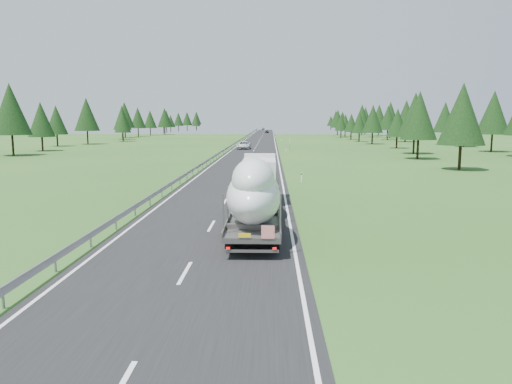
{
  "coord_description": "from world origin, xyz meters",
  "views": [
    {
      "loc": [
        3.46,
        -19.39,
        6.14
      ],
      "look_at": [
        2.59,
        9.62,
        1.94
      ],
      "focal_mm": 35.0,
      "sensor_mm": 36.0,
      "label": 1
    }
  ],
  "objects_px": {
    "distant_car_dark": "(267,132)",
    "distant_car_blue": "(263,129)",
    "highway_sign": "(290,142)",
    "boat_truck": "(256,187)",
    "distant_van": "(244,145)"
  },
  "relations": [
    {
      "from": "distant_car_dark",
      "to": "distant_car_blue",
      "type": "xyz_separation_m",
      "value": [
        -3.09,
        80.32,
        -0.01
      ]
    },
    {
      "from": "boat_truck",
      "to": "distant_car_blue",
      "type": "height_order",
      "value": "boat_truck"
    },
    {
      "from": "distant_car_dark",
      "to": "distant_car_blue",
      "type": "distance_m",
      "value": 80.38
    },
    {
      "from": "highway_sign",
      "to": "distant_car_blue",
      "type": "xyz_separation_m",
      "value": [
        -8.75,
        219.57,
        -1.13
      ]
    },
    {
      "from": "highway_sign",
      "to": "boat_truck",
      "type": "relative_size",
      "value": 0.14
    },
    {
      "from": "highway_sign",
      "to": "boat_truck",
      "type": "height_order",
      "value": "boat_truck"
    },
    {
      "from": "highway_sign",
      "to": "distant_car_dark",
      "type": "xyz_separation_m",
      "value": [
        -5.67,
        139.25,
        -1.12
      ]
    },
    {
      "from": "highway_sign",
      "to": "distant_van",
      "type": "bearing_deg",
      "value": 143.09
    },
    {
      "from": "boat_truck",
      "to": "distant_car_dark",
      "type": "relative_size",
      "value": 4.66
    },
    {
      "from": "distant_van",
      "to": "distant_car_blue",
      "type": "relative_size",
      "value": 1.45
    },
    {
      "from": "highway_sign",
      "to": "distant_van",
      "type": "xyz_separation_m",
      "value": [
        -9.54,
        7.16,
        -0.98
      ]
    },
    {
      "from": "distant_car_dark",
      "to": "distant_van",
      "type": "bearing_deg",
      "value": -96.68
    },
    {
      "from": "distant_car_dark",
      "to": "distant_car_blue",
      "type": "height_order",
      "value": "distant_car_dark"
    },
    {
      "from": "distant_van",
      "to": "distant_car_blue",
      "type": "height_order",
      "value": "distant_van"
    },
    {
      "from": "highway_sign",
      "to": "distant_car_dark",
      "type": "distance_m",
      "value": 139.37
    }
  ]
}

